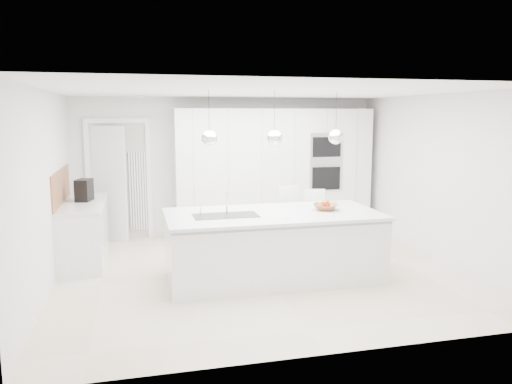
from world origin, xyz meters
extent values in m
plane|color=beige|center=(0.00, 0.00, 0.00)|extent=(5.50, 5.50, 0.00)
plane|color=silver|center=(0.00, 2.50, 1.25)|extent=(5.50, 0.00, 5.50)
plane|color=silver|center=(-2.75, 0.00, 1.25)|extent=(0.00, 5.00, 5.00)
plane|color=white|center=(0.00, 0.00, 2.50)|extent=(5.50, 5.50, 0.00)
cube|color=white|center=(0.80, 2.20, 1.15)|extent=(3.60, 0.60, 2.30)
cube|color=white|center=(-2.20, 2.42, 1.00)|extent=(0.76, 0.38, 2.00)
cube|color=white|center=(-2.45, 1.20, 0.43)|extent=(0.60, 1.80, 0.86)
cube|color=silver|center=(-2.45, 1.20, 0.88)|extent=(0.62, 1.82, 0.04)
cube|color=brown|center=(-2.74, 1.20, 1.15)|extent=(0.02, 1.80, 0.50)
cube|color=white|center=(0.10, -0.30, 0.43)|extent=(2.80, 1.20, 0.86)
cube|color=silver|center=(0.10, -0.25, 0.88)|extent=(2.84, 1.40, 0.04)
cylinder|color=white|center=(-0.50, -0.10, 1.05)|extent=(0.02, 0.02, 0.30)
sphere|color=white|center=(-0.75, -0.30, 1.90)|extent=(0.20, 0.20, 0.20)
sphere|color=white|center=(0.10, -0.30, 1.90)|extent=(0.20, 0.20, 0.20)
sphere|color=white|center=(0.95, -0.30, 1.90)|extent=(0.20, 0.20, 0.20)
imported|color=brown|center=(0.85, -0.24, 0.94)|extent=(0.45, 0.45, 0.08)
cube|color=black|center=(-2.43, 1.32, 1.07)|extent=(0.27, 0.35, 0.33)
sphere|color=#C60C00|center=(0.82, -0.25, 0.97)|extent=(0.09, 0.09, 0.09)
sphere|color=#C60C00|center=(0.88, -0.21, 0.97)|extent=(0.08, 0.08, 0.08)
torus|color=gold|center=(0.83, -0.24, 1.01)|extent=(0.21, 0.16, 0.19)
camera|label=1|loc=(-1.67, -6.54, 2.19)|focal=35.00mm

